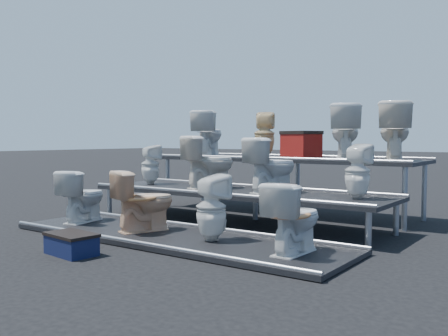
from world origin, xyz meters
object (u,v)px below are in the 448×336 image
Objects in this scene: toilet_3 at (294,218)px; step_stool at (71,245)px; toilet_0 at (83,196)px; toilet_11 at (394,132)px; toilet_1 at (144,201)px; toilet_8 at (208,134)px; toilet_5 at (209,162)px; toilet_2 at (211,208)px; toilet_4 at (150,164)px; red_crate at (301,146)px; toilet_6 at (272,165)px; toilet_10 at (345,132)px; toilet_7 at (358,171)px; toilet_9 at (264,134)px.

step_stool is (-1.89, -1.12, -0.31)m from toilet_3.
toilet_11 is at bearing -152.43° from toilet_0.
toilet_8 reaches higher than toilet_1.
step_stool is (0.11, -2.42, -0.73)m from toilet_5.
toilet_4 reaches higher than toilet_2.
red_crate is at bearing 86.57° from step_stool.
toilet_6 is at bearing -73.59° from toilet_2.
toilet_10 is (2.46, 0.00, 0.01)m from toilet_8.
red_crate is (1.76, 0.01, -0.20)m from toilet_8.
step_stool is at bearing 86.85° from toilet_8.
toilet_7 is at bearing -127.88° from toilet_1.
toilet_2 is 1.70m from toilet_5.
toilet_1 is 1.77m from toilet_4.
toilet_8 is 3.16m from toilet_11.
toilet_1 is 1.99m from toilet_3.
toilet_3 is 0.87× the size of toilet_11.
toilet_9 is 0.67m from red_crate.
toilet_1 is 1.38× the size of step_stool.
red_crate is at bearing -68.54° from toilet_2.
toilet_6 is at bearing -156.57° from toilet_5.
toilet_5 is 1.01× the size of toilet_9.
toilet_8 is (-3.01, 2.60, 0.84)m from toilet_3.
toilet_5 reaches higher than toilet_6.
toilet_9 is at bearing -71.60° from toilet_5.
toilet_10 is 1.00× the size of toilet_11.
toilet_4 is (-0.03, 1.30, 0.36)m from toilet_0.
toilet_5 is (1.10, 1.30, 0.43)m from toilet_0.
toilet_2 is (2.12, 0.00, 0.02)m from toilet_0.
toilet_3 is 2.43m from toilet_5.
toilet_7 is at bearing -162.65° from toilet_6.
red_crate is (-1.38, 1.31, 0.26)m from toilet_7.
toilet_2 is at bearing 57.30° from step_stool.
toilet_5 is 1.04× the size of toilet_6.
toilet_7 is 3.43m from toilet_8.
toilet_11 is at bearing -108.78° from toilet_1.
toilet_11 is (3.16, 0.00, 0.01)m from toilet_8.
red_crate is 0.96× the size of step_stool.
toilet_0 is 0.89× the size of toilet_8.
toilet_3 is 3.41m from toilet_4.
toilet_7 is (1.12, 1.30, 0.36)m from toilet_2.
toilet_2 is at bearing 52.81° from toilet_7.
toilet_11 is at bearing -91.19° from toilet_3.
toilet_1 is at bearing 154.95° from toilet_4.
toilet_9 reaches higher than toilet_1.
toilet_11 is at bearing -125.45° from toilet_5.
toilet_6 reaches higher than toilet_3.
toilet_1 is 2.78m from red_crate.
toilet_2 is 1.75m from toilet_7.
toilet_4 is (-1.15, 1.30, 0.34)m from toilet_1.
toilet_3 is at bearing 78.20° from toilet_10.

